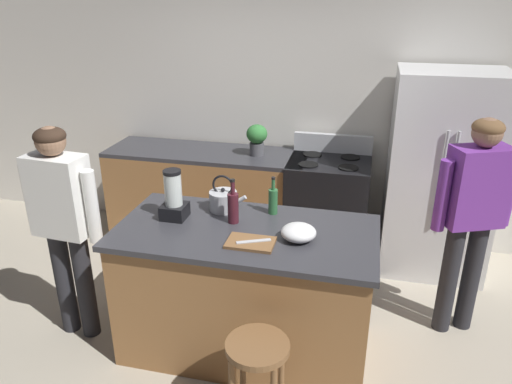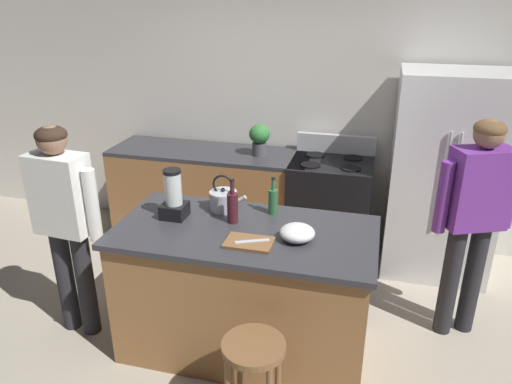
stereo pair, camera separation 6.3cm
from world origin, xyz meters
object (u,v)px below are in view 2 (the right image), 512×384
(potted_plant, at_px, (260,138))
(bottle_wine, at_px, (233,207))
(kitchen_island, at_px, (245,290))
(stove_range, at_px, (329,208))
(bottle_olive_oil, at_px, (273,200))
(mixing_bowl, at_px, (297,233))
(blender_appliance, at_px, (174,197))
(cutting_board, at_px, (249,243))
(tea_kettle, at_px, (223,199))
(bar_stool, at_px, (254,364))
(person_by_sink_right, at_px, (474,211))
(refrigerator, at_px, (443,176))
(person_by_island_left, at_px, (64,214))
(chef_knife, at_px, (252,241))

(potted_plant, bearing_deg, bottle_wine, -82.97)
(kitchen_island, relative_size, stove_range, 1.53)
(stove_range, relative_size, bottle_olive_oil, 4.13)
(mixing_bowl, bearing_deg, blender_appliance, 172.47)
(kitchen_island, bearing_deg, cutting_board, -66.41)
(bottle_olive_oil, height_order, bottle_wine, bottle_wine)
(bottle_wine, xyz_separation_m, tea_kettle, (-0.12, 0.18, -0.04))
(kitchen_island, height_order, bar_stool, kitchen_island)
(stove_range, bearing_deg, person_by_sink_right, -40.86)
(refrigerator, distance_m, blender_appliance, 2.40)
(person_by_island_left, xyz_separation_m, blender_appliance, (0.75, 0.19, 0.13))
(chef_knife, bearing_deg, person_by_sink_right, 4.14)
(blender_appliance, bearing_deg, potted_plant, 80.90)
(potted_plant, distance_m, blender_appliance, 1.50)
(stove_range, distance_m, mixing_bowl, 1.66)
(person_by_island_left, bearing_deg, stove_range, 44.27)
(refrigerator, height_order, person_by_island_left, refrigerator)
(kitchen_island, height_order, stove_range, stove_range)
(potted_plant, distance_m, cutting_board, 1.78)
(stove_range, relative_size, mixing_bowl, 5.04)
(stove_range, distance_m, bar_stool, 2.24)
(refrigerator, xyz_separation_m, person_by_island_left, (-2.67, -1.63, 0.06))
(bottle_wine, height_order, cutting_board, bottle_wine)
(kitchen_island, bearing_deg, potted_plant, 100.59)
(blender_appliance, distance_m, bottle_olive_oil, 0.69)
(blender_appliance, height_order, bottle_wine, blender_appliance)
(stove_range, height_order, person_by_sink_right, person_by_sink_right)
(person_by_island_left, xyz_separation_m, person_by_sink_right, (2.78, 0.71, 0.03))
(potted_plant, xyz_separation_m, bottle_olive_oil, (0.42, -1.26, -0.07))
(bottle_olive_oil, xyz_separation_m, tea_kettle, (-0.36, -0.02, -0.02))
(refrigerator, height_order, chef_knife, refrigerator)
(person_by_island_left, xyz_separation_m, mixing_bowl, (1.64, 0.08, 0.03))
(potted_plant, xyz_separation_m, mixing_bowl, (0.65, -1.60, -0.12))
(mixing_bowl, bearing_deg, tea_kettle, 151.54)
(mixing_bowl, bearing_deg, person_by_island_left, -177.36)
(stove_range, distance_m, blender_appliance, 1.84)
(chef_knife, bearing_deg, tea_kettle, 101.88)
(refrigerator, bearing_deg, tea_kettle, -142.87)
(person_by_island_left, height_order, bottle_olive_oil, person_by_island_left)
(bottle_olive_oil, distance_m, tea_kettle, 0.36)
(bar_stool, xyz_separation_m, bottle_wine, (-0.36, 0.80, 0.57))
(chef_knife, bearing_deg, potted_plant, 78.16)
(bar_stool, bearing_deg, bottle_olive_oil, 97.04)
(refrigerator, height_order, person_by_sink_right, refrigerator)
(bottle_wine, bearing_deg, refrigerator, 43.24)
(refrigerator, height_order, cutting_board, refrigerator)
(kitchen_island, height_order, refrigerator, refrigerator)
(person_by_island_left, distance_m, tea_kettle, 1.12)
(bar_stool, distance_m, tea_kettle, 1.22)
(blender_appliance, distance_m, chef_knife, 0.69)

